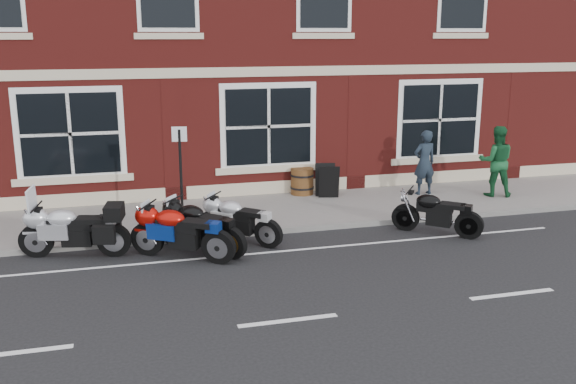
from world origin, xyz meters
name	(u,v)px	position (x,y,z in m)	size (l,w,h in m)	color
ground	(249,258)	(0.00, 0.00, 0.00)	(80.00, 80.00, 0.00)	black
sidewalk	(224,215)	(0.00, 3.00, 0.06)	(30.00, 3.00, 0.12)	slate
kerb	(236,234)	(0.00, 1.42, 0.06)	(30.00, 0.16, 0.12)	slate
moto_touring_silver	(71,228)	(-3.40, 1.02, 0.59)	(2.19, 0.72, 1.46)	black
moto_sport_red	(181,231)	(-1.30, 0.31, 0.58)	(1.96, 1.36, 1.02)	black
moto_sport_black	(201,225)	(-0.86, 0.63, 0.56)	(1.59, 1.69, 0.98)	black
moto_sport_silver	(239,218)	(0.00, 1.03, 0.53)	(1.57, 1.51, 0.92)	black
moto_naked_black	(436,211)	(4.33, 0.45, 0.53)	(1.62, 1.43, 0.92)	black
pedestrian_left	(424,162)	(5.54, 3.43, 0.99)	(0.64, 0.42, 1.75)	#1A242F
pedestrian_right	(496,161)	(7.30, 2.78, 1.06)	(0.92, 0.71, 1.88)	#164F29
a_board_sign	(327,181)	(2.91, 3.79, 0.56)	(0.53, 0.36, 0.89)	black
barrel_planter	(302,181)	(2.37, 4.30, 0.48)	(0.64, 0.64, 0.71)	#562817
parking_sign	(181,171)	(-1.10, 1.92, 1.45)	(0.32, 0.08, 2.30)	black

